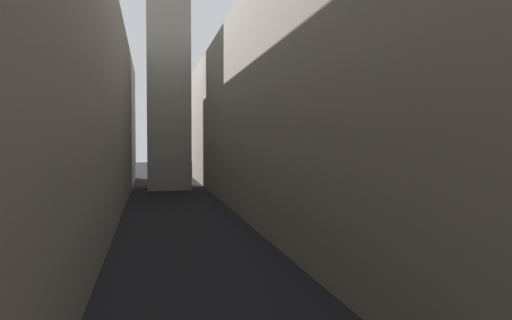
{
  "coord_description": "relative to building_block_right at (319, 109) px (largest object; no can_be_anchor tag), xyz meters",
  "views": [
    {
      "loc": [
        -2.76,
        3.33,
        7.11
      ],
      "look_at": [
        0.0,
        16.36,
        6.63
      ],
      "focal_mm": 35.21,
      "sensor_mm": 36.0,
      "label": 1
    }
  ],
  "objects": [
    {
      "name": "building_block_right",
      "position": [
        0.0,
        0.0,
        0.0
      ],
      "size": [
        15.87,
        108.0,
        20.58
      ],
      "primitive_type": "cube",
      "color": "gray",
      "rests_on": "ground"
    },
    {
      "name": "building_block_left",
      "position": [
        -24.18,
        0.0,
        -0.1
      ],
      "size": [
        10.49,
        108.0,
        20.38
      ],
      "primitive_type": "cube",
      "color": "gray",
      "rests_on": "ground"
    },
    {
      "name": "ground_plane",
      "position": [
        -13.44,
        -2.0,
        -10.29
      ],
      "size": [
        264.0,
        264.0,
        0.0
      ],
      "primitive_type": "plane",
      "color": "black"
    }
  ]
}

